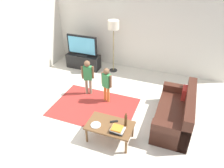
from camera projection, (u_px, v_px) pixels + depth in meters
ground at (104, 117)px, 5.34m from camera, size 7.80×7.80×0.00m
wall_back at (137, 31)px, 7.01m from camera, size 6.00×0.12×2.70m
area_rug at (94, 107)px, 5.69m from camera, size 2.20×1.60×0.01m
tv_stand at (84, 61)px, 7.56m from camera, size 1.20×0.44×0.50m
tv at (82, 46)px, 7.22m from camera, size 1.10×0.28×0.71m
couch at (177, 114)px, 5.00m from camera, size 0.80×1.80×0.86m
floor_lamp at (113, 28)px, 6.66m from camera, size 0.36×0.36×1.78m
child_near_tv at (88, 74)px, 5.92m from camera, size 0.34×0.20×1.07m
child_center at (107, 82)px, 5.62m from camera, size 0.33×0.18×1.03m
coffee_table at (110, 127)px, 4.52m from camera, size 1.00×0.60×0.42m
book_stack at (117, 129)px, 4.31m from camera, size 0.29×0.24×0.10m
bottle at (126, 120)px, 4.40m from camera, size 0.06×0.06×0.34m
tv_remote at (114, 121)px, 4.57m from camera, size 0.17×0.13×0.02m
plate at (96, 125)px, 4.48m from camera, size 0.22×0.22×0.02m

